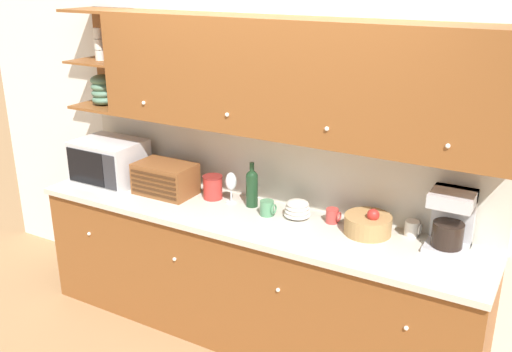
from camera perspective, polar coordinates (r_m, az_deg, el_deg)
ground_plane at (r=4.48m, az=1.44°, el=-13.27°), size 24.00×24.00×0.00m
wall_back at (r=3.95m, az=1.81°, el=2.94°), size 5.53×0.06×2.60m
counter_unit at (r=4.00m, az=-0.69°, el=-9.92°), size 3.15×0.66×0.92m
backsplash_panel at (r=3.95m, az=1.55°, el=1.30°), size 3.13×0.01×0.55m
upper_cabinets at (r=3.57m, az=2.56°, el=9.77°), size 3.13×0.37×0.72m
microwave at (r=4.48m, az=-14.44°, el=1.43°), size 0.50×0.39×0.32m
bread_box at (r=4.17m, az=-9.05°, el=-0.27°), size 0.43×0.28×0.23m
storage_canister at (r=4.05m, az=-4.35°, el=-1.12°), size 0.14×0.14×0.17m
wine_glass at (r=3.95m, az=-2.52°, el=-0.63°), size 0.08×0.08×0.22m
wine_bottle at (r=3.88m, az=-0.41°, el=-1.06°), size 0.08×0.08×0.32m
mug_blue_second at (r=3.77m, az=1.14°, el=-3.23°), size 0.10×0.09×0.10m
bowl_stack_on_counter at (r=3.75m, az=4.17°, el=-3.36°), size 0.18×0.18×0.12m
mug at (r=3.70m, az=7.67°, el=-3.96°), size 0.09×0.08×0.10m
fruit_basket at (r=3.58m, az=11.14°, el=-4.75°), size 0.29×0.29×0.18m
mug_patterned_third at (r=3.63m, az=15.36°, el=-5.07°), size 0.10×0.09×0.09m
coffee_maker at (r=3.48m, az=18.89°, el=-4.16°), size 0.24×0.24×0.36m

